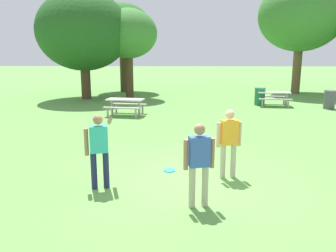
% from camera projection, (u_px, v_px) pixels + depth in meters
% --- Properties ---
extents(ground_plane, '(120.00, 120.00, 0.00)m').
position_uv_depth(ground_plane, '(190.00, 180.00, 8.04)').
color(ground_plane, '#609947').
extents(person_thrower, '(0.60, 0.77, 1.64)m').
position_uv_depth(person_thrower, '(99.00, 146.00, 7.41)').
color(person_thrower, '#1E234C').
rests_on(person_thrower, ground).
extents(person_catcher, '(0.60, 0.30, 1.64)m').
position_uv_depth(person_catcher, '(229.00, 139.00, 8.03)').
color(person_catcher, '#B7AD93').
rests_on(person_catcher, ground).
extents(person_bystander, '(0.60, 0.30, 1.64)m').
position_uv_depth(person_bystander, '(199.00, 160.00, 6.51)').
color(person_bystander, '#B7AD93').
rests_on(person_bystander, ground).
extents(frisbee, '(0.30, 0.30, 0.03)m').
position_uv_depth(frisbee, '(169.00, 170.00, 8.69)').
color(frisbee, '#2D9EDB').
rests_on(frisbee, ground).
extents(picnic_table_near, '(1.92, 1.69, 0.77)m').
position_uv_depth(picnic_table_near, '(125.00, 103.00, 16.04)').
color(picnic_table_near, '#B2ADA3').
rests_on(picnic_table_near, ground).
extents(picnic_table_far, '(1.85, 1.60, 0.77)m').
position_uv_depth(picnic_table_far, '(274.00, 96.00, 18.80)').
color(picnic_table_far, '#B2ADA3').
rests_on(picnic_table_far, ground).
extents(trash_can_beside_table, '(0.59, 0.59, 0.96)m').
position_uv_depth(trash_can_beside_table, '(329.00, 99.00, 17.88)').
color(trash_can_beside_table, '#515156').
rests_on(trash_can_beside_table, ground).
extents(trash_can_further_along, '(0.59, 0.59, 0.96)m').
position_uv_depth(trash_can_further_along, '(260.00, 96.00, 19.12)').
color(trash_can_further_along, '#237047').
rests_on(trash_can_further_along, ground).
extents(tree_tall_left, '(5.59, 5.59, 6.50)m').
position_uv_depth(tree_tall_left, '(83.00, 31.00, 20.79)').
color(tree_tall_left, '#4C3823').
rests_on(tree_tall_left, ground).
extents(tree_broad_center, '(4.15, 4.15, 6.24)m').
position_uv_depth(tree_broad_center, '(123.00, 29.00, 24.46)').
color(tree_broad_center, '#4C3823').
rests_on(tree_broad_center, ground).
extents(tree_far_right, '(3.55, 3.55, 5.49)m').
position_uv_depth(tree_far_right, '(128.00, 34.00, 21.18)').
color(tree_far_right, '#4C3823').
rests_on(tree_far_right, ground).
extents(tree_slender_mid, '(5.69, 5.69, 7.72)m').
position_uv_depth(tree_slender_mid, '(301.00, 16.00, 23.34)').
color(tree_slender_mid, brown).
rests_on(tree_slender_mid, ground).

